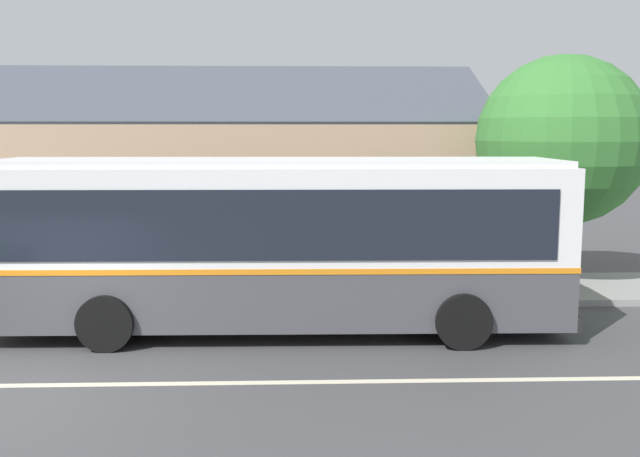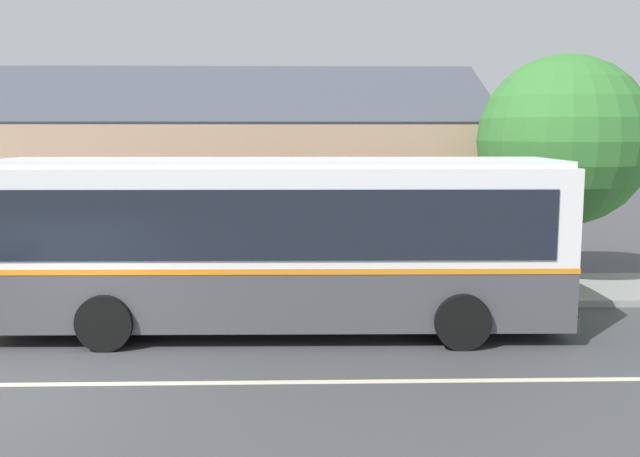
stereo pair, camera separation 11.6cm
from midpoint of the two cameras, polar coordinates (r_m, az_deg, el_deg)
The scene contains 6 objects.
ground_plane at distance 11.86m, azimuth -21.57°, elevation -11.54°, with size 300.00×300.00×0.00m, color #424244.
sidewalk_far at distance 17.37m, azimuth -14.82°, elevation -4.89°, with size 60.00×3.00×0.15m, color gray.
lane_divider_stripe at distance 11.86m, azimuth -21.57°, elevation -11.53°, with size 60.00×0.16×0.01m, color beige.
community_building at distance 23.72m, azimuth -13.83°, elevation 3.49°, with size 21.10×8.72×6.88m.
transit_bus at distance 13.55m, azimuth -3.20°, elevation -0.91°, with size 10.83×2.88×3.30m.
street_tree_primary at distance 18.33m, azimuth 19.06°, elevation 6.62°, with size 4.12×4.12×5.64m.
Camera 2 is at (4.06, -10.49, 3.82)m, focal length 40.00 mm.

